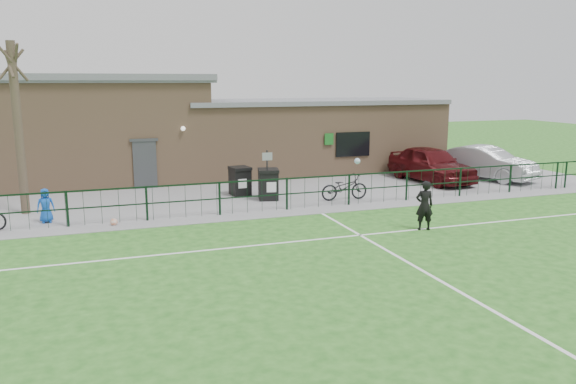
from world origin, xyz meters
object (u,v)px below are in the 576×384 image
object	(u,v)px
spectator_child	(46,206)
bicycle_e	(344,187)
wheelie_bin_right	(268,185)
car_maroon	(431,164)
car_silver	(485,163)
wheelie_bin_left	(240,182)
sign_post	(267,176)
ball_ground	(114,222)
bare_tree	(18,130)

from	to	relation	value
spectator_child	bicycle_e	bearing A→B (deg)	-6.80
wheelie_bin_right	bicycle_e	bearing A→B (deg)	-8.68
car_maroon	spectator_child	world-z (taller)	car_maroon
bicycle_e	wheelie_bin_right	bearing A→B (deg)	70.44
wheelie_bin_right	car_maroon	distance (m)	8.52
car_silver	bicycle_e	world-z (taller)	car_silver
wheelie_bin_left	sign_post	bearing A→B (deg)	-71.70
wheelie_bin_left	spectator_child	xyz separation A→B (m)	(-7.25, -2.38, 0.03)
wheelie_bin_left	ball_ground	world-z (taller)	wheelie_bin_left
wheelie_bin_right	sign_post	distance (m)	0.51
bicycle_e	car_maroon	bearing A→B (deg)	-64.57
bicycle_e	spectator_child	size ratio (longest dim) A/B	1.67
wheelie_bin_right	wheelie_bin_left	bearing A→B (deg)	136.31
sign_post	spectator_child	bearing A→B (deg)	-173.64
car_maroon	ball_ground	xyz separation A→B (m)	(-14.38, -3.62, -0.73)
spectator_child	ball_ground	bearing A→B (deg)	-34.59
bare_tree	sign_post	size ratio (longest dim) A/B	3.00
sign_post	ball_ground	bearing A→B (deg)	-161.27
wheelie_bin_right	bicycle_e	distance (m)	3.02
wheelie_bin_left	car_maroon	world-z (taller)	car_maroon
bicycle_e	spectator_child	world-z (taller)	spectator_child
wheelie_bin_left	sign_post	distance (m)	1.72
bare_tree	bicycle_e	bearing A→B (deg)	-7.96
car_silver	ball_ground	distance (m)	17.58
wheelie_bin_right	ball_ground	size ratio (longest dim) A/B	4.76
bicycle_e	ball_ground	bearing A→B (deg)	99.03
car_silver	ball_ground	size ratio (longest dim) A/B	19.90
bare_tree	wheelie_bin_right	size ratio (longest dim) A/B	5.27
bare_tree	car_silver	bearing A→B (deg)	1.64
car_maroon	bicycle_e	xyz separation A→B (m)	(-5.59, -2.47, -0.32)
bicycle_e	ball_ground	xyz separation A→B (m)	(-8.79, -1.15, -0.40)
wheelie_bin_left	bicycle_e	xyz separation A→B (m)	(3.65, -2.33, -0.04)
bare_tree	spectator_child	bearing A→B (deg)	-64.63
car_silver	bicycle_e	distance (m)	8.74
bare_tree	sign_post	bearing A→B (deg)	-5.18
wheelie_bin_right	sign_post	bearing A→B (deg)	-102.49
wheelie_bin_left	wheelie_bin_right	size ratio (longest dim) A/B	0.95
car_silver	bicycle_e	xyz separation A→B (m)	(-8.45, -2.21, -0.28)
car_maroon	spectator_child	bearing A→B (deg)	-176.70
bicycle_e	ball_ground	size ratio (longest dim) A/B	8.02
bare_tree	car_maroon	world-z (taller)	bare_tree
bare_tree	wheelie_bin_right	bearing A→B (deg)	-3.52
car_maroon	spectator_child	distance (m)	16.68
wheelie_bin_left	ball_ground	size ratio (longest dim) A/B	4.53
wheelie_bin_right	car_silver	xyz separation A→B (m)	(11.26, 1.12, 0.22)
wheelie_bin_right	car_maroon	bearing A→B (deg)	21.80
sign_post	bicycle_e	world-z (taller)	sign_post
ball_ground	wheelie_bin_left	bearing A→B (deg)	34.08
bicycle_e	bare_tree	bearing A→B (deg)	83.64
car_silver	bicycle_e	size ratio (longest dim) A/B	2.48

